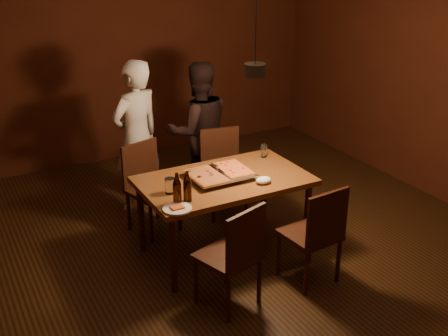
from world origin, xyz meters
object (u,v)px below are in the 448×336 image
dining_table (224,186)px  pizza_tray (220,175)px  beer_bottle_a (177,188)px  chair_near_right (317,227)px  beer_bottle_b (187,187)px  plate_slice (177,209)px  pendant_lamp (255,69)px  chair_near_left (236,248)px  chair_far_right (222,163)px  diner_white (137,137)px  chair_far_left (147,179)px  diner_dark (199,131)px

dining_table → pizza_tray: pizza_tray is taller
dining_table → pizza_tray: size_ratio=2.73×
dining_table → beer_bottle_a: beer_bottle_a is taller
chair_near_right → beer_bottle_b: 1.12m
plate_slice → pendant_lamp: (0.80, 0.17, 1.00)m
chair_near_left → beer_bottle_b: (-0.15, 0.53, 0.34)m
chair_far_right → beer_bottle_b: size_ratio=1.89×
dining_table → diner_white: diner_white is taller
chair_near_left → chair_near_right: (0.76, -0.03, 0.00)m
beer_bottle_a → chair_far_left: bearing=83.2°
dining_table → pizza_tray: bearing=135.1°
beer_bottle_a → pendant_lamp: bearing=4.6°
dining_table → plate_slice: plate_slice is taller
pizza_tray → diner_white: (-0.33, 1.23, 0.04)m
pizza_tray → diner_dark: diner_dark is taller
chair_far_right → beer_bottle_a: 1.46m
pizza_tray → beer_bottle_a: beer_bottle_a is taller
chair_near_left → beer_bottle_a: (-0.24, 0.54, 0.34)m
plate_slice → diner_dark: 1.85m
chair_near_left → pendant_lamp: (0.51, 0.60, 1.22)m
chair_far_right → beer_bottle_b: beer_bottle_b is taller
chair_far_right → chair_near_right: 1.60m
beer_bottle_b → beer_bottle_a: bearing=174.1°
diner_white → pendant_lamp: size_ratio=1.48×
chair_near_left → beer_bottle_b: bearing=88.4°
beer_bottle_a → pizza_tray: bearing=27.9°
diner_dark → chair_near_right: bearing=101.1°
chair_far_left → beer_bottle_a: beer_bottle_a is taller
beer_bottle_a → plate_slice: (-0.05, -0.11, -0.12)m
chair_near_left → chair_near_right: same height
beer_bottle_a → plate_slice: beer_bottle_a is taller
pendant_lamp → pizza_tray: bearing=132.8°
chair_far_left → beer_bottle_b: beer_bottle_b is taller
dining_table → beer_bottle_a: bearing=-155.6°
plate_slice → diner_white: bearing=80.8°
pizza_tray → chair_near_right: bearing=-57.7°
dining_table → diner_white: (-0.36, 1.26, 0.14)m
chair_near_right → diner_white: 2.24m
beer_bottle_b → pizza_tray: bearing=33.0°
beer_bottle_b → chair_far_left: bearing=88.0°
chair_far_left → pizza_tray: chair_far_left is taller
chair_near_right → diner_white: (-0.79, 2.08, 0.27)m
diner_dark → pendant_lamp: bearing=92.0°
plate_slice → pendant_lamp: size_ratio=0.21×
dining_table → chair_near_right: bearing=-62.4°
chair_far_left → chair_near_right: size_ratio=1.08×
beer_bottle_b → chair_near_left: bearing=-73.8°
chair_near_right → pizza_tray: chair_near_right is taller
pizza_tray → plate_slice: bearing=-142.3°
pizza_tray → diner_white: size_ratio=0.34×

